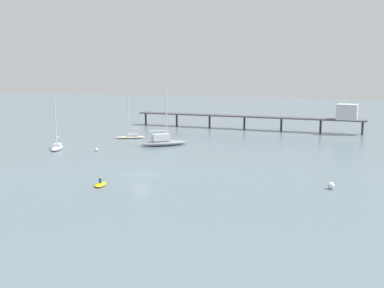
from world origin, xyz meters
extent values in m
plane|color=slate|center=(0.00, 0.00, 0.00)|extent=(400.00, 400.00, 0.00)
cube|color=#4C4C51|center=(0.00, 55.52, 3.26)|extent=(57.71, 4.59, 0.30)
cylinder|color=#38332D|center=(-27.82, 56.15, 1.55)|extent=(0.50, 0.50, 3.11)
cylinder|color=#38332D|center=(-18.54, 55.94, 1.55)|extent=(0.50, 0.50, 3.11)
cylinder|color=#38332D|center=(-9.27, 55.73, 1.55)|extent=(0.50, 0.50, 3.11)
cylinder|color=#38332D|center=(0.00, 55.52, 1.55)|extent=(0.50, 0.50, 3.11)
cylinder|color=#38332D|center=(9.27, 55.31, 1.55)|extent=(0.50, 0.50, 3.11)
cylinder|color=#38332D|center=(18.54, 55.10, 1.55)|extent=(0.50, 0.50, 3.11)
cylinder|color=#38332D|center=(27.82, 54.89, 1.55)|extent=(0.50, 0.50, 3.11)
cube|color=silver|center=(24.32, 54.97, 5.17)|extent=(4.60, 4.60, 3.54)
ellipsoid|color=white|center=(-24.64, 13.38, 0.27)|extent=(4.45, 6.44, 0.54)
cube|color=silver|center=(-24.87, 13.83, 0.78)|extent=(2.02, 2.36, 0.46)
cylinder|color=silver|center=(-24.50, 13.09, 5.04)|extent=(0.20, 0.20, 8.99)
cylinder|color=silver|center=(-25.11, 14.32, 2.16)|extent=(1.38, 2.51, 0.16)
ellipsoid|color=gray|center=(-7.79, 24.56, 0.51)|extent=(8.59, 8.23, 1.03)
cube|color=silver|center=(-8.33, 24.05, 1.69)|extent=(3.66, 3.57, 1.32)
cylinder|color=silver|center=(-7.44, 24.88, 6.47)|extent=(0.23, 0.23, 10.88)
cylinder|color=silver|center=(-8.75, 23.67, 2.98)|extent=(2.74, 2.55, 0.19)
ellipsoid|color=beige|center=(-18.84, 30.94, 0.27)|extent=(6.28, 4.69, 0.54)
cube|color=silver|center=(-18.41, 31.20, 0.76)|extent=(2.48, 2.12, 0.44)
cylinder|color=silver|center=(-19.11, 30.77, 5.04)|extent=(0.20, 0.20, 9.00)
cylinder|color=silver|center=(-17.95, 31.48, 2.16)|extent=(2.41, 1.55, 0.16)
ellipsoid|color=yellow|center=(-1.83, -7.94, 0.17)|extent=(2.06, 3.09, 0.35)
cylinder|color=navy|center=(-1.83, -7.94, 0.62)|extent=(0.45, 0.45, 0.55)
sphere|color=tan|center=(-1.83, -7.94, 1.02)|extent=(0.24, 0.24, 0.24)
sphere|color=silver|center=(25.57, 0.94, 0.44)|extent=(0.87, 0.87, 0.87)
sphere|color=silver|center=(-16.47, 14.04, 0.29)|extent=(0.59, 0.59, 0.59)
camera|label=1|loc=(29.95, -57.57, 14.32)|focal=43.80mm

